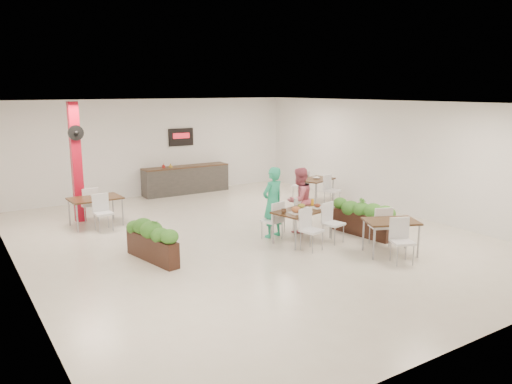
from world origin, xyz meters
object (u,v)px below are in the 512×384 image
at_px(side_table_b, 316,183).
at_px(diner_man, 273,202).
at_px(side_table_c, 391,226).
at_px(main_table, 302,215).
at_px(planter_right, 361,216).
at_px(diner_woman, 299,200).
at_px(side_table_a, 95,202).
at_px(service_counter, 186,179).
at_px(red_column, 76,161).
at_px(planter_left, 152,238).

bearing_deg(side_table_b, diner_man, -161.23).
bearing_deg(side_table_c, diner_man, 144.50).
height_order(diner_man, side_table_c, diner_man).
relative_size(main_table, planter_right, 1.04).
bearing_deg(diner_woman, side_table_a, -51.33).
bearing_deg(side_table_a, side_table_b, -10.57).
relative_size(service_counter, diner_man, 1.75).
distance_m(diner_man, side_table_a, 4.70).
distance_m(planter_right, side_table_a, 6.81).
height_order(red_column, service_counter, red_column).
relative_size(diner_woman, side_table_a, 0.99).
relative_size(service_counter, main_table, 1.63).
bearing_deg(planter_right, diner_man, 150.58).
relative_size(red_column, main_table, 1.74).
height_order(planter_right, side_table_c, side_table_c).
bearing_deg(diner_man, planter_right, 138.23).
bearing_deg(service_counter, main_table, -90.43).
bearing_deg(diner_woman, service_counter, -98.86).
bearing_deg(side_table_c, side_table_b, 93.03).
height_order(planter_left, planter_right, planter_right).
relative_size(diner_man, planter_left, 1.02).
bearing_deg(side_table_a, main_table, -49.42).
relative_size(planter_right, side_table_a, 1.08).
bearing_deg(side_table_b, service_counter, 112.08).
xyz_separation_m(planter_left, side_table_b, (6.38, 2.44, 0.14)).
height_order(side_table_a, side_table_b, same).
xyz_separation_m(main_table, planter_right, (1.50, -0.41, -0.15)).
bearing_deg(side_table_b, side_table_c, -128.35).
bearing_deg(planter_left, service_counter, 59.36).
distance_m(diner_woman, side_table_b, 3.45).
distance_m(planter_right, side_table_c, 1.46).
xyz_separation_m(main_table, planter_left, (-3.48, 0.59, -0.15)).
distance_m(red_column, service_counter, 4.56).
relative_size(diner_woman, planter_right, 0.92).
distance_m(red_column, side_table_b, 7.12).
xyz_separation_m(diner_man, side_table_c, (1.41, -2.44, -0.24)).
relative_size(main_table, diner_woman, 1.13).
relative_size(diner_man, side_table_b, 1.02).
distance_m(planter_left, side_table_c, 5.09).
distance_m(planter_left, planter_right, 5.08).
xyz_separation_m(main_table, side_table_b, (2.90, 3.03, -0.01)).
distance_m(main_table, diner_woman, 0.79).
distance_m(side_table_a, side_table_c, 7.45).
relative_size(red_column, planter_left, 1.91).
distance_m(diner_woman, side_table_a, 5.29).
distance_m(service_counter, planter_left, 6.92).
bearing_deg(diner_man, side_table_b, -156.60).
bearing_deg(red_column, side_table_c, -52.42).
height_order(side_table_a, side_table_c, same).
xyz_separation_m(red_column, side_table_c, (4.97, -6.46, -1.03)).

